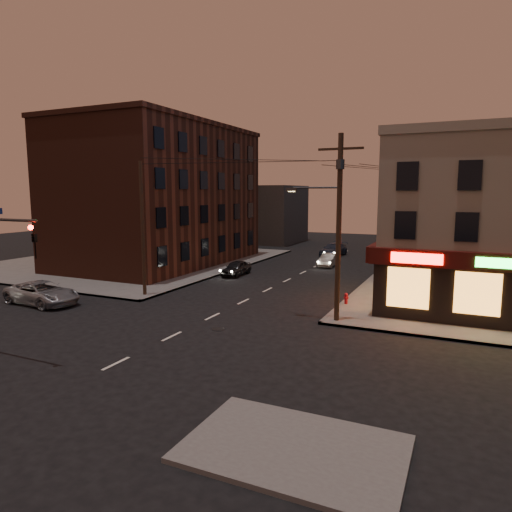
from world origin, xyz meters
The scene contains 14 objects.
ground centered at (0.00, 0.00, 0.00)m, with size 120.00×120.00×0.00m, color black.
sidewalk_nw centered at (-18.00, 19.00, 0.07)m, with size 24.00×28.00×0.15m, color #514F4C.
brick_apartment centered at (-14.50, 19.00, 6.65)m, with size 12.00×20.00×13.00m, color #4C2418.
bg_building_ne_a centered at (14.00, 38.00, 3.50)m, with size 10.00×12.00×7.00m, color #3F3D3A.
bg_building_nw centered at (-13.00, 42.00, 4.00)m, with size 9.00×10.00×8.00m, color #3F3D3A.
bg_building_ne_b centered at (12.00, 52.00, 3.00)m, with size 8.00×8.00×6.00m, color #3F3D3A.
utility_pole_main centered at (6.68, 5.80, 5.76)m, with size 4.20×0.44×10.00m.
utility_pole_far centered at (6.80, 32.00, 4.65)m, with size 0.26×0.26×9.00m, color #382619.
utility_pole_west centered at (-6.80, 6.50, 4.65)m, with size 0.24×0.24×9.00m, color #382619.
suv_cross centered at (-11.37, 2.02, 0.73)m, with size 2.41×5.23×1.45m, color gray.
sedan_near centered at (-4.77, 16.28, 0.63)m, with size 1.50×3.72×1.27m, color black.
sedan_mid centered at (1.14, 24.28, 0.62)m, with size 1.31×3.75×1.24m, color gray.
sedan_far centered at (-0.37, 31.55, 0.71)m, with size 2.00×4.92×1.43m, color #1C2638.
fire_hydrant centered at (6.40, 9.63, 0.53)m, with size 0.32×0.32×0.71m.
Camera 1 is at (12.97, -18.10, 7.11)m, focal length 32.00 mm.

